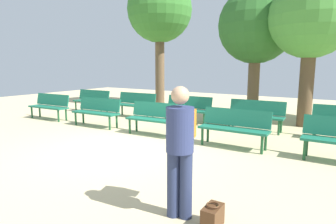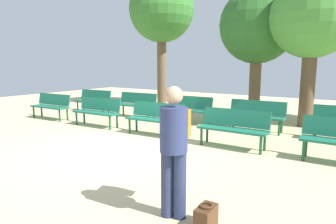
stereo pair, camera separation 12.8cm
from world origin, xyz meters
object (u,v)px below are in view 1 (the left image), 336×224
(tree_0, at_px, (160,11))
(handbag, at_px, (213,216))
(tree_1, at_px, (256,27))
(bench_r1_c2, at_px, (188,108))
(bench_r1_c3, at_px, (256,113))
(bench_r0_c1, at_px, (97,110))
(bench_r0_c2, at_px, (155,117))
(bench_r1_c1, at_px, (135,103))
(bench_r1_c0, at_px, (92,99))
(tree_2, at_px, (311,18))
(visitor_with_backpack, at_px, (180,144))
(bench_r0_c0, at_px, (50,105))
(bench_r0_c3, at_px, (234,126))

(tree_0, xyz_separation_m, handbag, (6.53, -8.47, -4.19))
(tree_1, bearing_deg, tree_0, 170.20)
(bench_r1_c2, xyz_separation_m, bench_r1_c3, (2.21, 0.06, 0.00))
(bench_r0_c1, xyz_separation_m, handbag, (5.37, -3.32, -0.37))
(bench_r1_c2, bearing_deg, bench_r1_c3, 0.36)
(bench_r0_c2, relative_size, handbag, 5.01)
(bench_r1_c3, bearing_deg, bench_r1_c1, -179.31)
(bench_r1_c0, bearing_deg, tree_1, 20.73)
(bench_r1_c2, relative_size, bench_r1_c3, 1.00)
(bench_r1_c2, distance_m, tree_2, 4.54)
(bench_r1_c0, relative_size, visitor_with_backpack, 0.98)
(bench_r0_c0, height_order, tree_0, tree_0)
(tree_2, bearing_deg, bench_r0_c3, -106.87)
(bench_r0_c0, bearing_deg, bench_r0_c3, -1.61)
(bench_r1_c1, distance_m, tree_1, 5.11)
(bench_r1_c3, bearing_deg, bench_r0_c2, -138.06)
(bench_r0_c3, xyz_separation_m, handbag, (0.98, -3.40, -0.37))
(bench_r0_c0, bearing_deg, visitor_with_backpack, -26.94)
(tree_2, distance_m, visitor_with_backpack, 7.14)
(tree_1, xyz_separation_m, handbag, (1.83, -7.66, -3.09))
(bench_r0_c3, relative_size, tree_2, 0.35)
(bench_r0_c0, bearing_deg, bench_r0_c1, -1.63)
(bench_r1_c0, xyz_separation_m, bench_r1_c2, (4.36, 0.11, 0.00))
(bench_r1_c0, relative_size, bench_r1_c1, 1.00)
(bench_r1_c2, distance_m, tree_1, 3.88)
(bench_r1_c3, bearing_deg, bench_r1_c0, -179.47)
(handbag, bearing_deg, tree_1, 103.42)
(bench_r0_c1, xyz_separation_m, bench_r0_c3, (4.39, 0.08, 0.00))
(bench_r1_c2, xyz_separation_m, tree_1, (1.44, 2.36, 2.72))
(bench_r1_c2, height_order, tree_1, tree_1)
(bench_r1_c3, relative_size, tree_0, 0.27)
(bench_r0_c2, bearing_deg, bench_r0_c1, 178.57)
(visitor_with_backpack, bearing_deg, bench_r1_c0, -53.39)
(bench_r1_c1, relative_size, tree_1, 0.35)
(bench_r0_c3, xyz_separation_m, tree_1, (-0.85, 4.26, 2.72))
(bench_r1_c2, height_order, handbag, bench_r1_c2)
(bench_r0_c3, bearing_deg, bench_r1_c1, 156.71)
(bench_r1_c3, distance_m, visitor_with_backpack, 5.38)
(bench_r1_c0, distance_m, handbag, 9.23)
(tree_2, distance_m, handbag, 7.45)
(bench_r0_c2, height_order, tree_2, tree_2)
(bench_r0_c1, distance_m, tree_0, 6.52)
(bench_r0_c0, relative_size, bench_r0_c2, 1.00)
(tree_0, xyz_separation_m, tree_1, (4.70, -0.81, -1.10))
(bench_r1_c1, bearing_deg, tree_1, 31.89)
(tree_0, distance_m, visitor_with_backpack, 10.93)
(bench_r1_c1, distance_m, tree_0, 5.13)
(bench_r1_c0, distance_m, bench_r1_c3, 6.58)
(bench_r1_c1, relative_size, handbag, 5.00)
(bench_r0_c3, bearing_deg, handbag, -74.73)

